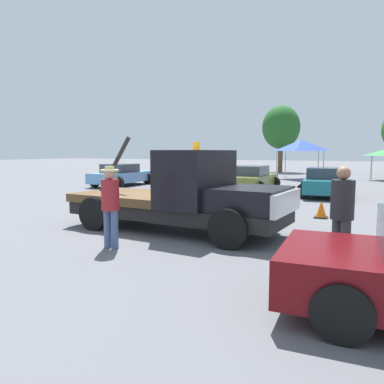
# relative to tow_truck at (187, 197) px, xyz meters

# --- Properties ---
(ground_plane) EXTENTS (160.00, 160.00, 0.00)m
(ground_plane) POSITION_rel_tow_truck_xyz_m (-0.36, 0.03, -0.92)
(ground_plane) COLOR slate
(tow_truck) EXTENTS (6.06, 2.56, 2.51)m
(tow_truck) POSITION_rel_tow_truck_xyz_m (0.00, 0.00, 0.00)
(tow_truck) COLOR black
(tow_truck) RESTS_ON ground
(person_near_truck) EXTENTS (0.41, 0.41, 1.83)m
(person_near_truck) POSITION_rel_tow_truck_xyz_m (3.84, -1.45, 0.14)
(person_near_truck) COLOR #38383D
(person_near_truck) RESTS_ON ground
(person_at_hood) EXTENTS (0.39, 0.39, 1.77)m
(person_at_hood) POSITION_rel_tow_truck_xyz_m (-0.73, -2.17, 0.13)
(person_at_hood) COLOR #475B84
(person_at_hood) RESTS_ON ground
(parked_car_skyblue) EXTENTS (2.39, 4.61, 1.34)m
(parked_car_skyblue) POSITION_rel_tow_truck_xyz_m (-9.54, 10.05, -0.27)
(parked_car_skyblue) COLOR #669ED1
(parked_car_skyblue) RESTS_ON ground
(parked_car_maroon) EXTENTS (2.89, 4.97, 1.34)m
(parked_car_maroon) POSITION_rel_tow_truck_xyz_m (-5.72, 11.42, -0.27)
(parked_car_maroon) COLOR maroon
(parked_car_maroon) RESTS_ON ground
(parked_car_olive) EXTENTS (2.51, 4.74, 1.34)m
(parked_car_olive) POSITION_rel_tow_truck_xyz_m (-1.62, 10.61, -0.27)
(parked_car_olive) COLOR olive
(parked_car_olive) RESTS_ON ground
(parked_car_teal) EXTENTS (2.69, 4.66, 1.34)m
(parked_car_teal) POSITION_rel_tow_truck_xyz_m (2.22, 9.99, -0.27)
(parked_car_teal) COLOR #196670
(parked_car_teal) RESTS_ON ground
(canopy_tent_blue) EXTENTS (3.01, 3.01, 2.97)m
(canopy_tent_blue) POSITION_rel_tow_truck_xyz_m (-0.77, 20.60, 1.63)
(canopy_tent_blue) COLOR #9E9EA3
(canopy_tent_blue) RESTS_ON ground
(tree_right) EXTENTS (3.75, 3.75, 6.69)m
(tree_right) POSITION_rel_tow_truck_xyz_m (-4.37, 29.55, 3.57)
(tree_right) COLOR brown
(tree_right) RESTS_ON ground
(traffic_cone) EXTENTS (0.40, 0.40, 0.55)m
(traffic_cone) POSITION_rel_tow_truck_xyz_m (2.87, 3.69, -0.66)
(traffic_cone) COLOR black
(traffic_cone) RESTS_ON ground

